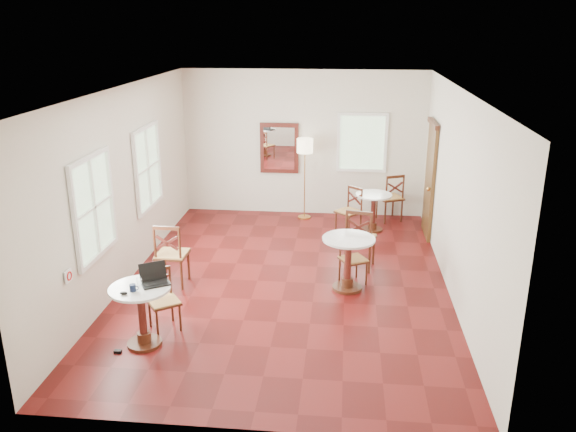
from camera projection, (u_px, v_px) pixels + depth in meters
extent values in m
plane|color=#5A100F|center=(286.00, 282.00, 9.14)|extent=(7.00, 7.00, 0.00)
cube|color=beige|center=(303.00, 144.00, 11.95)|extent=(5.00, 0.02, 3.00)
cube|color=beige|center=(247.00, 296.00, 5.36)|extent=(5.00, 0.02, 3.00)
cube|color=beige|center=(125.00, 186.00, 8.89)|extent=(0.02, 7.00, 3.00)
cube|color=beige|center=(457.00, 196.00, 8.42)|extent=(0.02, 7.00, 3.00)
cube|color=white|center=(286.00, 89.00, 8.17)|extent=(5.00, 7.00, 0.02)
cube|color=#543818|center=(430.00, 182.00, 10.83)|extent=(0.06, 0.90, 2.10)
cube|color=#472111|center=(433.00, 123.00, 10.48)|extent=(0.08, 1.02, 0.08)
sphere|color=#BF8C3F|center=(428.00, 189.00, 10.55)|extent=(0.07, 0.07, 0.07)
cube|color=#4D1A14|center=(279.00, 148.00, 12.00)|extent=(0.80, 0.05, 1.05)
cube|color=white|center=(279.00, 149.00, 11.97)|extent=(0.64, 0.02, 0.88)
cube|color=white|center=(68.00, 276.00, 7.09)|extent=(0.02, 0.16, 0.16)
torus|color=red|center=(69.00, 276.00, 7.09)|extent=(0.02, 0.12, 0.12)
cube|color=white|center=(94.00, 207.00, 7.75)|extent=(0.06, 1.22, 1.42)
cube|color=white|center=(148.00, 167.00, 9.82)|extent=(0.06, 1.22, 1.42)
cube|color=white|center=(362.00, 143.00, 11.80)|extent=(1.02, 0.06, 1.22)
cylinder|color=#472111|center=(145.00, 343.00, 7.37)|extent=(0.44, 0.44, 0.04)
cylinder|color=#472111|center=(144.00, 337.00, 7.35)|extent=(0.17, 0.17, 0.13)
cylinder|color=#4D1A14|center=(142.00, 314.00, 7.24)|extent=(0.10, 0.10, 0.65)
cylinder|color=#472111|center=(140.00, 292.00, 7.14)|extent=(0.15, 0.15, 0.07)
cylinder|color=white|center=(140.00, 288.00, 7.13)|extent=(0.76, 0.76, 0.03)
cylinder|color=#472111|center=(347.00, 287.00, 8.90)|extent=(0.45, 0.45, 0.05)
cylinder|color=#472111|center=(347.00, 282.00, 8.87)|extent=(0.18, 0.18, 0.14)
cylinder|color=#4D1A14|center=(348.00, 262.00, 8.76)|extent=(0.10, 0.10, 0.68)
cylinder|color=#472111|center=(349.00, 242.00, 8.66)|extent=(0.16, 0.16, 0.07)
cylinder|color=white|center=(349.00, 239.00, 8.64)|extent=(0.79, 0.79, 0.03)
cylinder|color=#472111|center=(372.00, 229.00, 11.38)|extent=(0.40, 0.40, 0.04)
cylinder|color=#472111|center=(372.00, 225.00, 11.35)|extent=(0.16, 0.16, 0.12)
cylinder|color=#4D1A14|center=(373.00, 211.00, 11.25)|extent=(0.09, 0.09, 0.60)
cylinder|color=#472111|center=(374.00, 197.00, 11.16)|extent=(0.14, 0.14, 0.06)
cylinder|color=white|center=(374.00, 195.00, 11.15)|extent=(0.70, 0.70, 0.03)
cylinder|color=#472111|center=(189.00, 265.00, 9.17)|extent=(0.04, 0.04, 0.48)
cylinder|color=#472111|center=(182.00, 275.00, 8.81)|extent=(0.04, 0.04, 0.48)
cylinder|color=#472111|center=(165.00, 264.00, 9.21)|extent=(0.04, 0.04, 0.48)
cylinder|color=#472111|center=(157.00, 274.00, 8.85)|extent=(0.04, 0.04, 0.48)
cube|color=#472111|center=(172.00, 255.00, 8.93)|extent=(0.48, 0.48, 0.03)
cube|color=#AB7D45|center=(172.00, 254.00, 8.93)|extent=(0.46, 0.46, 0.04)
cylinder|color=#472111|center=(180.00, 244.00, 8.64)|extent=(0.04, 0.04, 0.53)
cylinder|color=#472111|center=(155.00, 243.00, 8.69)|extent=(0.04, 0.04, 0.53)
cube|color=#472111|center=(166.00, 228.00, 8.59)|extent=(0.41, 0.04, 0.05)
cube|color=#4D1A14|center=(167.00, 243.00, 8.66)|extent=(0.35, 0.03, 0.24)
cube|color=#4D1A14|center=(167.00, 243.00, 8.66)|extent=(0.35, 0.03, 0.24)
cylinder|color=#472111|center=(157.00, 324.00, 7.50)|extent=(0.03, 0.03, 0.39)
cylinder|color=#472111|center=(150.00, 314.00, 7.75)|extent=(0.03, 0.03, 0.39)
cylinder|color=#472111|center=(180.00, 318.00, 7.64)|extent=(0.03, 0.03, 0.39)
cylinder|color=#472111|center=(172.00, 308.00, 7.90)|extent=(0.03, 0.03, 0.39)
cube|color=#472111|center=(164.00, 302.00, 7.63)|extent=(0.53, 0.53, 0.03)
cube|color=#AB7D45|center=(164.00, 301.00, 7.63)|extent=(0.51, 0.51, 0.03)
cylinder|color=#472111|center=(147.00, 286.00, 7.62)|extent=(0.03, 0.03, 0.43)
cylinder|color=#472111|center=(170.00, 281.00, 7.77)|extent=(0.03, 0.03, 0.43)
cube|color=#472111|center=(158.00, 269.00, 7.63)|extent=(0.28, 0.22, 0.04)
cube|color=#4D1A14|center=(159.00, 283.00, 7.69)|extent=(0.24, 0.18, 0.19)
cube|color=#4D1A14|center=(159.00, 283.00, 7.69)|extent=(0.24, 0.18, 0.19)
cylinder|color=#472111|center=(373.00, 250.00, 9.73)|extent=(0.04, 0.04, 0.50)
cylinder|color=#472111|center=(369.00, 259.00, 9.37)|extent=(0.04, 0.04, 0.50)
cylinder|color=#472111|center=(350.00, 248.00, 9.84)|extent=(0.04, 0.04, 0.50)
cylinder|color=#472111|center=(345.00, 256.00, 9.48)|extent=(0.04, 0.04, 0.50)
cube|color=#472111|center=(360.00, 239.00, 9.52)|extent=(0.57, 0.57, 0.03)
cube|color=#AB7D45|center=(360.00, 238.00, 9.52)|extent=(0.55, 0.55, 0.04)
cylinder|color=#472111|center=(371.00, 229.00, 9.20)|extent=(0.04, 0.04, 0.55)
cylinder|color=#472111|center=(346.00, 226.00, 9.31)|extent=(0.04, 0.04, 0.55)
cube|color=#472111|center=(359.00, 213.00, 9.18)|extent=(0.42, 0.12, 0.06)
cube|color=#4D1A14|center=(359.00, 227.00, 9.26)|extent=(0.36, 0.10, 0.24)
cube|color=#4D1A14|center=(359.00, 227.00, 9.26)|extent=(0.36, 0.10, 0.24)
cylinder|color=#472111|center=(366.00, 274.00, 8.98)|extent=(0.03, 0.03, 0.38)
cylinder|color=#472111|center=(349.00, 277.00, 8.86)|extent=(0.03, 0.03, 0.38)
cylinder|color=#472111|center=(357.00, 266.00, 9.24)|extent=(0.03, 0.03, 0.38)
cylinder|color=#472111|center=(340.00, 269.00, 9.13)|extent=(0.03, 0.03, 0.38)
cube|color=#472111|center=(353.00, 260.00, 8.99)|extent=(0.51, 0.51, 0.03)
cube|color=#AB7D45|center=(353.00, 259.00, 8.98)|extent=(0.49, 0.49, 0.03)
cylinder|color=#472111|center=(350.00, 252.00, 8.73)|extent=(0.03, 0.03, 0.43)
cylinder|color=#472111|center=(340.00, 245.00, 9.00)|extent=(0.03, 0.03, 0.43)
cube|color=#472111|center=(345.00, 237.00, 8.80)|extent=(0.18, 0.30, 0.04)
cube|color=#4D1A14|center=(345.00, 248.00, 8.86)|extent=(0.15, 0.25, 0.19)
cube|color=#4D1A14|center=(345.00, 248.00, 8.86)|extent=(0.15, 0.25, 0.19)
cylinder|color=#472111|center=(393.00, 206.00, 12.12)|extent=(0.04, 0.04, 0.47)
cylinder|color=#472111|center=(402.00, 211.00, 11.78)|extent=(0.04, 0.04, 0.47)
cylinder|color=#472111|center=(377.00, 207.00, 12.01)|extent=(0.04, 0.04, 0.47)
cylinder|color=#472111|center=(385.00, 213.00, 11.67)|extent=(0.04, 0.04, 0.47)
cube|color=#472111|center=(390.00, 198.00, 11.82)|extent=(0.61, 0.61, 0.03)
cube|color=#AB7D45|center=(390.00, 197.00, 11.81)|extent=(0.58, 0.58, 0.04)
cylinder|color=#472111|center=(403.00, 188.00, 11.63)|extent=(0.04, 0.04, 0.52)
cylinder|color=#472111|center=(387.00, 189.00, 11.51)|extent=(0.04, 0.04, 0.52)
cube|color=#472111|center=(396.00, 177.00, 11.49)|extent=(0.38, 0.20, 0.05)
cube|color=#4D1A14|center=(395.00, 188.00, 11.57)|extent=(0.32, 0.16, 0.23)
cube|color=#4D1A14|center=(395.00, 188.00, 11.57)|extent=(0.32, 0.16, 0.23)
cylinder|color=#472111|center=(336.00, 222.00, 11.18)|extent=(0.03, 0.03, 0.42)
cylinder|color=#472111|center=(348.00, 219.00, 11.40)|extent=(0.03, 0.03, 0.42)
cylinder|color=#472111|center=(349.00, 227.00, 10.95)|extent=(0.03, 0.03, 0.42)
cylinder|color=#472111|center=(361.00, 223.00, 11.16)|extent=(0.03, 0.03, 0.42)
cube|color=#472111|center=(349.00, 212.00, 11.10)|extent=(0.58, 0.58, 0.03)
cube|color=#AB7D45|center=(349.00, 211.00, 11.10)|extent=(0.56, 0.56, 0.04)
cylinder|color=#472111|center=(348.00, 197.00, 11.25)|extent=(0.03, 0.03, 0.47)
cylinder|color=#472111|center=(362.00, 201.00, 11.02)|extent=(0.03, 0.03, 0.47)
cube|color=#472111|center=(355.00, 188.00, 11.07)|extent=(0.29, 0.26, 0.05)
cube|color=#4D1A14|center=(355.00, 198.00, 11.13)|extent=(0.24, 0.22, 0.21)
cube|color=#4D1A14|center=(355.00, 198.00, 11.13)|extent=(0.24, 0.22, 0.21)
cylinder|color=#BF8C3F|center=(304.00, 217.00, 12.10)|extent=(0.27, 0.27, 0.03)
cylinder|color=#BF8C3F|center=(305.00, 182.00, 11.86)|extent=(0.02, 0.02, 1.53)
cylinder|color=beige|center=(305.00, 146.00, 11.61)|extent=(0.33, 0.33, 0.29)
cube|color=black|center=(156.00, 283.00, 7.20)|extent=(0.41, 0.38, 0.02)
cube|color=black|center=(155.00, 283.00, 7.20)|extent=(0.31, 0.26, 0.00)
cube|color=black|center=(153.00, 271.00, 7.27)|extent=(0.32, 0.24, 0.23)
cube|color=silver|center=(153.00, 271.00, 7.27)|extent=(0.28, 0.20, 0.19)
ellipsoid|color=black|center=(124.00, 293.00, 6.93)|extent=(0.10, 0.07, 0.04)
cylinder|color=black|center=(133.00, 288.00, 7.00)|extent=(0.08, 0.08, 0.09)
torus|color=black|center=(136.00, 288.00, 7.00)|extent=(0.06, 0.01, 0.06)
cylinder|color=white|center=(139.00, 282.00, 7.15)|extent=(0.06, 0.06, 0.11)
cube|color=black|center=(118.00, 351.00, 7.19)|extent=(0.09, 0.05, 0.04)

